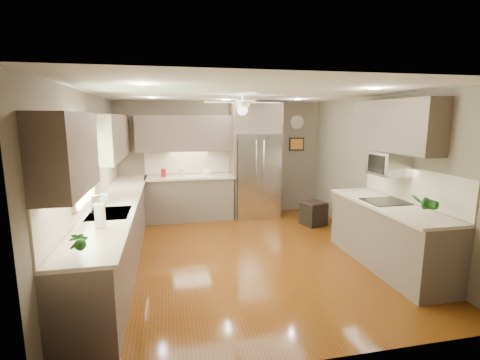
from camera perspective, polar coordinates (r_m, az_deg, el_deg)
name	(u,v)px	position (r m, az deg, el deg)	size (l,w,h in m)	color
floor	(246,255)	(5.63, 1.05, -12.22)	(5.00, 5.00, 0.00)	#4E260A
ceiling	(247,93)	(5.22, 1.14, 14.06)	(5.00, 5.00, 0.00)	white
wall_back	(221,159)	(7.72, -3.09, 3.50)	(4.50, 4.50, 0.00)	#675D4E
wall_front	(314,228)	(2.97, 12.10, -7.64)	(4.50, 4.50, 0.00)	#675D4E
wall_left	(89,183)	(5.27, -23.51, -0.48)	(5.00, 5.00, 0.00)	#675D4E
wall_right	(379,173)	(6.19, 21.85, 1.11)	(5.00, 5.00, 0.00)	#675D4E
canister_a	(164,173)	(7.37, -12.43, 1.14)	(0.11, 0.11, 0.17)	maroon
canister_c	(182,172)	(7.36, -9.55, 1.31)	(0.10, 0.10, 0.17)	beige
soap_bottle	(104,197)	(5.26, -21.38, -2.60)	(0.10, 0.10, 0.21)	white
potted_plant_left	(77,242)	(3.33, -25.19, -9.15)	(0.17, 0.11, 0.32)	#1C5819
potted_plant_right	(424,202)	(4.86, 27.94, -3.28)	(0.19, 0.16, 0.35)	#1C5819
bowl	(208,174)	(7.41, -5.26, 0.96)	(0.21, 0.21, 0.05)	beige
left_run	(116,231)	(5.54, -19.62, -7.90)	(0.65, 4.70, 1.45)	brown
back_run	(190,197)	(7.48, -8.18, -2.76)	(1.85, 0.65, 1.45)	brown
uppers	(193,135)	(5.81, -7.69, 7.38)	(4.50, 4.70, 0.95)	brown
window	(81,167)	(4.73, -24.60, 2.01)	(0.05, 1.12, 0.92)	#BFF2B2
sink	(109,215)	(4.80, -20.66, -5.46)	(0.50, 0.70, 0.32)	silver
refrigerator	(256,163)	(7.53, 2.60, 2.86)	(1.06, 0.75, 2.45)	silver
right_run	(388,234)	(5.54, 23.13, -8.13)	(0.70, 2.20, 1.45)	brown
microwave	(389,164)	(5.58, 23.20, 2.50)	(0.43, 0.55, 0.34)	silver
ceiling_fan	(243,106)	(5.51, 0.42, 12.11)	(1.18, 1.18, 0.32)	white
recessed_lights	(239,95)	(5.60, -0.22, 13.73)	(2.84, 3.14, 0.01)	white
wall_clock	(297,122)	(8.10, 9.36, 9.37)	(0.30, 0.03, 0.30)	white
framed_print	(297,144)	(8.12, 9.27, 5.84)	(0.36, 0.03, 0.30)	black
stool	(313,213)	(7.22, 11.95, -5.37)	(0.52, 0.52, 0.48)	black
paper_towel	(100,215)	(4.17, -21.99, -5.39)	(0.11, 0.11, 0.29)	white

